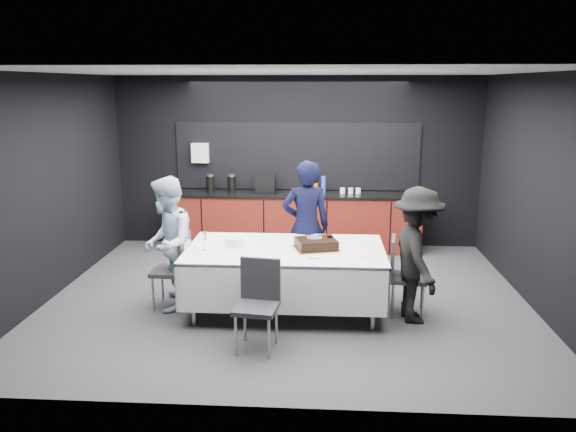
% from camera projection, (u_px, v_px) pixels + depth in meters
% --- Properties ---
extents(ground, '(6.00, 6.00, 0.00)m').
position_uv_depth(ground, '(288.00, 298.00, 7.17)').
color(ground, '#3D3D41').
rests_on(ground, ground).
extents(room_shell, '(6.04, 5.04, 2.82)m').
position_uv_depth(room_shell, '(287.00, 153.00, 6.74)').
color(room_shell, white).
rests_on(room_shell, ground).
extents(kitchenette, '(4.10, 0.64, 2.05)m').
position_uv_depth(kitchenette, '(295.00, 217.00, 9.20)').
color(kitchenette, '#57140D').
rests_on(kitchenette, ground).
extents(party_table, '(2.32, 1.32, 0.78)m').
position_uv_depth(party_table, '(285.00, 259.00, 6.63)').
color(party_table, '#99999E').
rests_on(party_table, ground).
extents(cake_assembly, '(0.57, 0.51, 0.16)m').
position_uv_depth(cake_assembly, '(316.00, 244.00, 6.55)').
color(cake_assembly, gold).
rests_on(cake_assembly, party_table).
extents(plate_stack, '(0.23, 0.23, 0.10)m').
position_uv_depth(plate_stack, '(234.00, 242.00, 6.69)').
color(plate_stack, white).
rests_on(plate_stack, party_table).
extents(loose_plate_near, '(0.19, 0.19, 0.01)m').
position_uv_depth(loose_plate_near, '(245.00, 258.00, 6.21)').
color(loose_plate_near, white).
rests_on(loose_plate_near, party_table).
extents(loose_plate_right_a, '(0.21, 0.21, 0.01)m').
position_uv_depth(loose_plate_right_a, '(358.00, 243.00, 6.78)').
color(loose_plate_right_a, white).
rests_on(loose_plate_right_a, party_table).
extents(loose_plate_right_b, '(0.20, 0.20, 0.01)m').
position_uv_depth(loose_plate_right_b, '(357.00, 256.00, 6.30)').
color(loose_plate_right_b, white).
rests_on(loose_plate_right_b, party_table).
extents(loose_plate_far, '(0.22, 0.22, 0.01)m').
position_uv_depth(loose_plate_far, '(299.00, 240.00, 6.90)').
color(loose_plate_far, white).
rests_on(loose_plate_far, party_table).
extents(fork_pile, '(0.16, 0.11, 0.02)m').
position_uv_depth(fork_pile, '(314.00, 257.00, 6.21)').
color(fork_pile, white).
rests_on(fork_pile, party_table).
extents(champagne_flute, '(0.06, 0.06, 0.22)m').
position_uv_depth(champagne_flute, '(204.00, 237.00, 6.49)').
color(champagne_flute, white).
rests_on(champagne_flute, party_table).
extents(chair_left, '(0.44, 0.44, 0.92)m').
position_uv_depth(chair_left, '(176.00, 265.00, 6.76)').
color(chair_left, '#29292E').
rests_on(chair_left, ground).
extents(chair_right, '(0.47, 0.47, 0.92)m').
position_uv_depth(chair_right, '(402.00, 271.00, 6.56)').
color(chair_right, '#29292E').
rests_on(chair_right, ground).
extents(chair_near, '(0.47, 0.47, 0.92)m').
position_uv_depth(chair_near, '(258.00, 297.00, 5.73)').
color(chair_near, '#29292E').
rests_on(chair_near, ground).
extents(person_center, '(0.69, 0.51, 1.72)m').
position_uv_depth(person_center, '(306.00, 226.00, 7.30)').
color(person_center, black).
rests_on(person_center, ground).
extents(person_left, '(0.69, 0.84, 1.61)m').
position_uv_depth(person_left, '(168.00, 244.00, 6.69)').
color(person_left, '#ABC6D6').
rests_on(person_left, ground).
extents(person_right, '(0.70, 1.07, 1.56)m').
position_uv_depth(person_right, '(417.00, 255.00, 6.33)').
color(person_right, black).
rests_on(person_right, ground).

